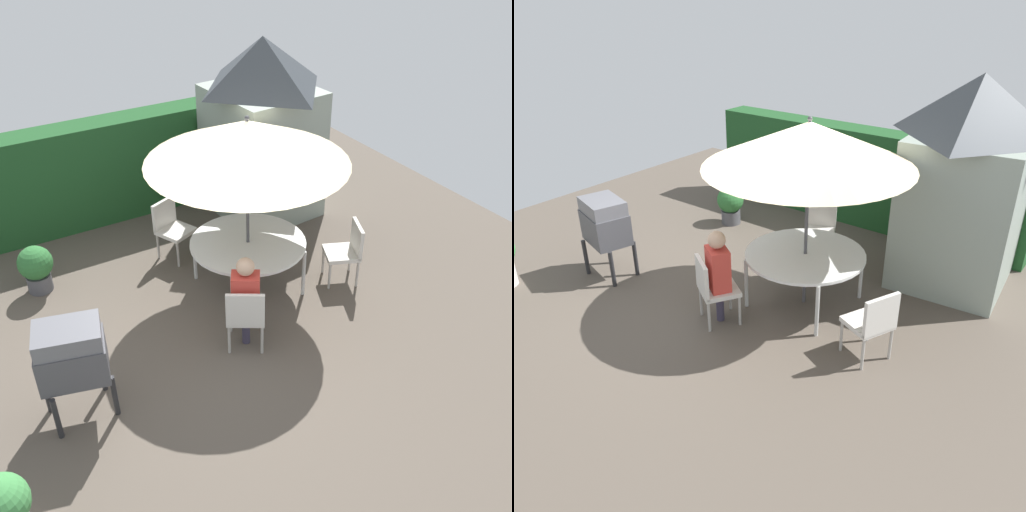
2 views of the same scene
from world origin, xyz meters
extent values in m
plane|color=brown|center=(0.00, 0.00, 0.00)|extent=(11.00, 11.00, 0.00)
cube|color=#1E4C23|center=(0.00, 3.50, 0.85)|extent=(5.89, 0.55, 1.69)
cube|color=gray|center=(2.13, 2.40, 1.06)|extent=(1.61, 1.73, 2.13)
pyramid|color=#33383D|center=(2.13, 2.40, 2.52)|extent=(1.71, 1.83, 0.79)
cube|color=slate|center=(2.06, 3.22, 0.83)|extent=(0.62, 0.08, 1.66)
cylinder|color=white|center=(0.77, 0.55, 0.73)|extent=(1.59, 1.59, 0.04)
cylinder|color=beige|center=(0.21, -0.01, 0.35)|extent=(0.05, 0.05, 0.71)
cylinder|color=beige|center=(1.33, -0.01, 0.35)|extent=(0.05, 0.05, 0.71)
cylinder|color=beige|center=(0.21, 1.10, 0.35)|extent=(0.05, 0.05, 0.71)
cylinder|color=beige|center=(1.33, 1.10, 0.35)|extent=(0.05, 0.05, 0.71)
cylinder|color=#4C4C51|center=(0.77, 0.55, 1.23)|extent=(0.04, 0.04, 2.47)
cone|color=beige|center=(0.77, 0.55, 2.20)|extent=(2.61, 2.61, 0.55)
sphere|color=#4C4C51|center=(0.77, 0.55, 2.50)|extent=(0.06, 0.06, 0.06)
cube|color=#47474C|center=(-1.96, -0.54, 0.78)|extent=(0.81, 0.66, 0.45)
cube|color=slate|center=(-1.96, -0.54, 1.10)|extent=(0.77, 0.63, 0.20)
cylinder|color=#262628|center=(-2.27, -0.75, 0.28)|extent=(0.06, 0.06, 0.55)
cylinder|color=#262628|center=(-1.65, -0.75, 0.28)|extent=(0.06, 0.06, 0.55)
cylinder|color=#262628|center=(-2.27, -0.33, 0.28)|extent=(0.06, 0.06, 0.55)
cylinder|color=#262628|center=(-1.65, -0.33, 0.28)|extent=(0.06, 0.06, 0.55)
cube|color=silver|center=(0.15, -0.46, 0.45)|extent=(0.63, 0.63, 0.06)
cube|color=silver|center=(0.04, -0.64, 0.68)|extent=(0.42, 0.28, 0.45)
cylinder|color=#AFABA3|center=(-0.13, -0.53, 0.23)|extent=(0.04, 0.04, 0.45)
cylinder|color=#AFABA3|center=(0.21, -0.74, 0.23)|extent=(0.04, 0.04, 0.45)
cylinder|color=#AFABA3|center=(0.08, -0.19, 0.23)|extent=(0.04, 0.04, 0.45)
cylinder|color=#AFABA3|center=(0.42, -0.40, 0.23)|extent=(0.04, 0.04, 0.45)
cube|color=silver|center=(1.98, 0.02, 0.45)|extent=(0.61, 0.61, 0.06)
cube|color=silver|center=(2.18, -0.07, 0.68)|extent=(0.23, 0.44, 0.45)
cylinder|color=#AFABA3|center=(2.09, -0.25, 0.23)|extent=(0.04, 0.04, 0.45)
cylinder|color=#AFABA3|center=(2.25, 0.12, 0.23)|extent=(0.04, 0.04, 0.45)
cylinder|color=#AFABA3|center=(1.72, -0.09, 0.23)|extent=(0.04, 0.04, 0.45)
cylinder|color=#AFABA3|center=(1.88, 0.28, 0.23)|extent=(0.04, 0.04, 0.45)
cube|color=silver|center=(0.23, 1.77, 0.45)|extent=(0.61, 0.61, 0.06)
cube|color=silver|center=(0.14, 1.96, 0.68)|extent=(0.44, 0.23, 0.45)
cylinder|color=#AFABA3|center=(0.33, 2.04, 0.23)|extent=(0.04, 0.04, 0.45)
cylinder|color=#AFABA3|center=(-0.04, 1.87, 0.23)|extent=(0.04, 0.04, 0.45)
cylinder|color=#AFABA3|center=(0.49, 1.67, 0.23)|extent=(0.04, 0.04, 0.45)
cylinder|color=#AFABA3|center=(0.13, 1.51, 0.23)|extent=(0.04, 0.04, 0.45)
cylinder|color=#4C4C51|center=(-1.79, 1.99, 0.13)|extent=(0.34, 0.34, 0.25)
sphere|color=#2D6B33|center=(-1.79, 1.99, 0.45)|extent=(0.48, 0.48, 0.48)
cube|color=#CC3D33|center=(0.15, -0.46, 0.76)|extent=(0.42, 0.38, 0.55)
sphere|color=tan|center=(0.15, -0.46, 1.15)|extent=(0.22, 0.22, 0.22)
cylinder|color=#383347|center=(0.15, -0.46, 0.24)|extent=(0.10, 0.10, 0.48)
camera|label=1|loc=(-2.64, -5.36, 5.03)|focal=41.53mm
camera|label=2|loc=(4.06, -4.58, 3.85)|focal=36.53mm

